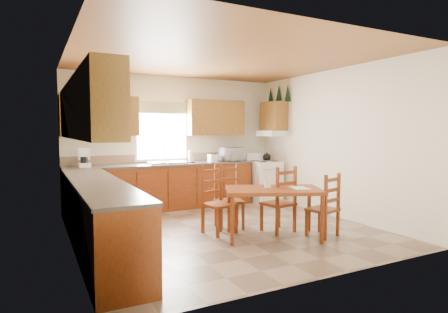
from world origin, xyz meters
name	(u,v)px	position (x,y,z in m)	size (l,w,h in m)	color
floor	(224,230)	(0.00, 0.00, 0.00)	(4.50, 4.50, 0.00)	#826E59
ceiling	(224,58)	(0.00, 0.00, 2.70)	(4.50, 4.50, 0.00)	#925C2D
wall_left	(70,148)	(-2.25, 0.00, 1.35)	(4.50, 4.50, 0.00)	silver
wall_right	(332,143)	(2.25, 0.00, 1.35)	(4.50, 4.50, 0.00)	silver
wall_back	(175,142)	(0.00, 2.25, 1.35)	(4.50, 4.50, 0.00)	silver
wall_front	(323,153)	(0.00, -2.25, 1.35)	(4.50, 4.50, 0.00)	silver
lower_cab_back	(163,187)	(-0.38, 1.95, 0.44)	(3.75, 0.60, 0.88)	maroon
lower_cab_left	(98,217)	(-1.95, -0.15, 0.44)	(0.60, 3.60, 0.88)	maroon
counter_back	(163,165)	(-0.38, 1.95, 0.90)	(3.75, 0.63, 0.04)	#463E37
counter_left	(97,183)	(-1.95, -0.15, 0.90)	(0.63, 3.60, 0.04)	#463E37
backsplash	(159,158)	(-0.38, 2.24, 1.01)	(3.75, 0.01, 0.18)	#886B56
upper_cab_back_left	(100,116)	(-1.55, 2.08, 1.85)	(1.41, 0.33, 0.75)	brown
upper_cab_back_right	(216,118)	(0.86, 2.08, 1.85)	(1.25, 0.33, 0.75)	brown
upper_cab_left	(84,109)	(-2.08, -0.15, 1.85)	(0.33, 3.60, 0.75)	brown
upper_cab_stove	(274,116)	(2.08, 1.65, 1.90)	(0.33, 0.62, 0.62)	brown
range_hood	(272,133)	(2.03, 1.65, 1.52)	(0.44, 0.62, 0.12)	white
window_frame	(162,132)	(-0.30, 2.22, 1.55)	(1.13, 0.02, 1.18)	white
window_pane	(162,132)	(-0.30, 2.21, 1.55)	(1.05, 0.01, 1.10)	white
window_valance	(162,108)	(-0.30, 2.19, 2.05)	(1.19, 0.01, 0.24)	#536D3F
sink_basin	(167,163)	(-0.30, 1.95, 0.94)	(0.75, 0.45, 0.04)	silver
pine_decal_a	(288,93)	(2.21, 1.33, 2.38)	(0.22, 0.22, 0.36)	black
pine_decal_b	(279,93)	(2.21, 1.65, 2.42)	(0.22, 0.22, 0.36)	black
pine_decal_c	(271,96)	(2.21, 1.97, 2.38)	(0.22, 0.22, 0.36)	black
stove	(265,182)	(1.88, 1.68, 0.44)	(0.60, 0.62, 0.89)	white
coffeemaker	(84,157)	(-1.86, 1.92, 1.11)	(0.22, 0.27, 0.38)	white
paper_towel	(191,156)	(0.21, 1.92, 1.05)	(0.11, 0.11, 0.26)	white
toaster	(213,158)	(0.70, 1.90, 1.00)	(0.20, 0.12, 0.16)	white
microwave	(232,154)	(1.19, 1.95, 1.07)	(0.48, 0.35, 0.29)	white
dining_table	(273,213)	(0.44, -0.73, 0.37)	(1.37, 0.79, 0.74)	maroon
chair_near_left	(278,199)	(0.70, -0.49, 0.51)	(0.43, 0.41, 1.03)	maroon
chair_near_right	(323,205)	(1.14, -1.00, 0.47)	(0.40, 0.38, 0.94)	maroon
chair_far_left	(219,200)	(-0.16, -0.14, 0.52)	(0.43, 0.41, 1.04)	maroon
chair_far_right	(229,197)	(0.12, 0.06, 0.51)	(0.43, 0.41, 1.02)	maroon
table_paper	(300,188)	(0.81, -0.87, 0.74)	(0.23, 0.31, 0.00)	white
table_card	(268,183)	(0.39, -0.64, 0.80)	(0.10, 0.02, 0.13)	white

